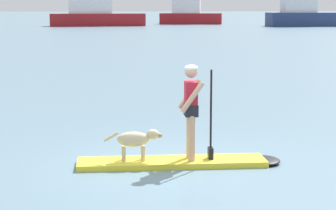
{
  "coord_description": "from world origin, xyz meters",
  "views": [
    {
      "loc": [
        -0.79,
        -10.75,
        2.79
      ],
      "look_at": [
        0.0,
        1.0,
        0.9
      ],
      "focal_mm": 68.13,
      "sensor_mm": 36.0,
      "label": 1
    }
  ],
  "objects_px": {
    "paddleboard": "(185,162)",
    "person_paddler": "(192,105)",
    "dog": "(136,140)",
    "moored_boat_starboard": "(96,16)",
    "moored_boat_outer": "(302,15)",
    "moored_boat_far_port": "(190,14)"
  },
  "relations": [
    {
      "from": "paddleboard",
      "to": "person_paddler",
      "type": "height_order",
      "value": "person_paddler"
    },
    {
      "from": "dog",
      "to": "moored_boat_starboard",
      "type": "xyz_separation_m",
      "value": [
        -3.71,
        67.65,
        0.74
      ]
    },
    {
      "from": "person_paddler",
      "to": "moored_boat_outer",
      "type": "relative_size",
      "value": 0.17
    },
    {
      "from": "dog",
      "to": "moored_boat_far_port",
      "type": "bearing_deg",
      "value": 83.54
    },
    {
      "from": "paddleboard",
      "to": "person_paddler",
      "type": "xyz_separation_m",
      "value": [
        0.12,
        0.0,
        1.0
      ]
    },
    {
      "from": "moored_boat_starboard",
      "to": "moored_boat_far_port",
      "type": "distance_m",
      "value": 13.77
    },
    {
      "from": "moored_boat_starboard",
      "to": "moored_boat_far_port",
      "type": "bearing_deg",
      "value": 28.37
    },
    {
      "from": "dog",
      "to": "moored_boat_starboard",
      "type": "relative_size",
      "value": 0.09
    },
    {
      "from": "moored_boat_far_port",
      "to": "moored_boat_starboard",
      "type": "bearing_deg",
      "value": -151.63
    },
    {
      "from": "dog",
      "to": "moored_boat_starboard",
      "type": "height_order",
      "value": "moored_boat_starboard"
    },
    {
      "from": "paddleboard",
      "to": "moored_boat_far_port",
      "type": "relative_size",
      "value": 0.31
    },
    {
      "from": "dog",
      "to": "person_paddler",
      "type": "bearing_deg",
      "value": 1.34
    },
    {
      "from": "paddleboard",
      "to": "person_paddler",
      "type": "relative_size",
      "value": 2.16
    },
    {
      "from": "moored_boat_starboard",
      "to": "moored_boat_far_port",
      "type": "relative_size",
      "value": 1.0
    },
    {
      "from": "person_paddler",
      "to": "moored_boat_starboard",
      "type": "bearing_deg",
      "value": 93.96
    },
    {
      "from": "moored_boat_far_port",
      "to": "person_paddler",
      "type": "bearing_deg",
      "value": -95.73
    },
    {
      "from": "person_paddler",
      "to": "dog",
      "type": "height_order",
      "value": "person_paddler"
    },
    {
      "from": "paddleboard",
      "to": "moored_boat_outer",
      "type": "distance_m",
      "value": 68.29
    },
    {
      "from": "moored_boat_starboard",
      "to": "moored_boat_outer",
      "type": "xyz_separation_m",
      "value": [
        24.81,
        -2.42,
        0.13
      ]
    },
    {
      "from": "moored_boat_starboard",
      "to": "person_paddler",
      "type": "bearing_deg",
      "value": -86.04
    },
    {
      "from": "dog",
      "to": "paddleboard",
      "type": "bearing_deg",
      "value": 1.34
    },
    {
      "from": "person_paddler",
      "to": "moored_boat_far_port",
      "type": "height_order",
      "value": "moored_boat_far_port"
    }
  ]
}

